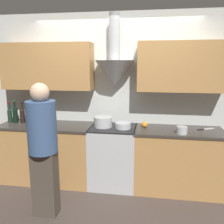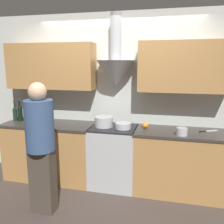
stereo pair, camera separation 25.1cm
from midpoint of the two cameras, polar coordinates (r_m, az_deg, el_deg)
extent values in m
plane|color=#423833|center=(3.61, 1.33, -19.16)|extent=(12.00, 12.00, 0.00)
cube|color=silver|center=(3.76, 3.42, 3.25)|extent=(8.40, 0.06, 2.60)
cone|color=#B7BABC|center=(3.54, 2.97, 9.32)|extent=(0.58, 0.58, 0.37)
cylinder|color=#B7BABC|center=(3.56, 3.06, 17.64)|extent=(0.16, 0.16, 0.66)
cube|color=#B27F47|center=(3.87, -12.68, 10.66)|extent=(1.41, 0.32, 0.70)
cube|color=#B27F47|center=(3.50, 18.84, 10.25)|extent=(1.23, 0.32, 0.70)
cube|color=#B27F47|center=(3.99, -12.75, -9.29)|extent=(1.41, 0.60, 0.88)
cube|color=#38332D|center=(3.85, -13.05, -2.90)|extent=(1.44, 0.62, 0.03)
cube|color=#B27F47|center=(3.64, 17.64, -11.70)|extent=(1.23, 0.60, 0.88)
cube|color=#38332D|center=(3.48, 18.10, -4.73)|extent=(1.26, 0.62, 0.03)
cube|color=#B7BABC|center=(3.67, 2.36, -10.75)|extent=(0.68, 0.60, 0.90)
cube|color=black|center=(3.42, 1.39, -13.14)|extent=(0.47, 0.01, 0.40)
cube|color=black|center=(3.52, 2.42, -3.84)|extent=(0.68, 0.60, 0.02)
cube|color=#B7BABC|center=(3.80, 3.18, -3.65)|extent=(0.68, 0.06, 0.10)
cylinder|color=black|center=(4.17, -20.69, -0.67)|extent=(0.07, 0.07, 0.19)
sphere|color=black|center=(4.16, -20.78, 0.60)|extent=(0.07, 0.07, 0.07)
cylinder|color=black|center=(4.14, -20.85, 1.52)|extent=(0.03, 0.03, 0.10)
cylinder|color=maroon|center=(4.13, -20.91, 2.38)|extent=(0.03, 0.03, 0.02)
cylinder|color=black|center=(4.12, -19.60, -0.59)|extent=(0.08, 0.08, 0.21)
sphere|color=black|center=(4.10, -19.70, 0.86)|extent=(0.08, 0.08, 0.08)
cylinder|color=black|center=(4.08, -19.77, 1.86)|extent=(0.03, 0.03, 0.11)
cylinder|color=#234C33|center=(4.07, -19.84, 2.77)|extent=(0.03, 0.03, 0.02)
cylinder|color=black|center=(4.07, -18.14, -0.76)|extent=(0.08, 0.08, 0.19)
sphere|color=black|center=(4.05, -18.22, 0.57)|extent=(0.08, 0.08, 0.08)
cylinder|color=black|center=(4.04, -18.28, 1.49)|extent=(0.03, 0.03, 0.10)
cylinder|color=black|center=(4.03, -18.34, 2.32)|extent=(0.03, 0.03, 0.02)
cylinder|color=black|center=(4.00, -16.91, -0.88)|extent=(0.07, 0.07, 0.20)
sphere|color=black|center=(3.98, -16.99, 0.49)|extent=(0.07, 0.07, 0.07)
cylinder|color=black|center=(3.97, -17.05, 1.42)|extent=(0.03, 0.03, 0.10)
cylinder|color=#234C33|center=(3.96, -17.10, 2.28)|extent=(0.03, 0.03, 0.02)
cylinder|color=black|center=(3.97, -15.73, -0.80)|extent=(0.07, 0.07, 0.21)
sphere|color=black|center=(3.95, -15.82, 0.68)|extent=(0.07, 0.07, 0.07)
cylinder|color=black|center=(3.94, -15.87, 1.62)|extent=(0.03, 0.03, 0.10)
cylinder|color=maroon|center=(3.93, -15.92, 2.49)|extent=(0.03, 0.03, 0.02)
cylinder|color=black|center=(3.94, -14.56, -0.88)|extent=(0.07, 0.07, 0.20)
sphere|color=black|center=(3.92, -14.64, 0.56)|extent=(0.07, 0.07, 0.07)
cylinder|color=black|center=(3.91, -14.69, 1.56)|extent=(0.03, 0.03, 0.11)
cylinder|color=maroon|center=(3.90, -14.74, 2.50)|extent=(0.03, 0.03, 0.02)
cylinder|color=#B7BABC|center=(3.54, 0.01, -2.34)|extent=(0.27, 0.27, 0.15)
cylinder|color=#B7BABC|center=(3.45, 4.80, -3.32)|extent=(0.23, 0.23, 0.08)
sphere|color=orange|center=(3.51, 10.04, -3.15)|extent=(0.09, 0.09, 0.09)
cylinder|color=#B7BABC|center=(3.29, 18.59, -4.50)|extent=(0.14, 0.14, 0.10)
cube|color=silver|center=(3.65, 24.65, -4.14)|extent=(0.17, 0.11, 0.01)
cube|color=black|center=(3.57, 22.88, -4.35)|extent=(0.10, 0.07, 0.01)
cube|color=#473D33|center=(3.16, -14.01, -15.80)|extent=(0.29, 0.19, 0.82)
cylinder|color=#38517A|center=(2.91, -14.70, -3.19)|extent=(0.34, 0.34, 0.61)
sphere|color=#E0B28E|center=(2.84, -15.12, 4.75)|extent=(0.21, 0.21, 0.21)
camera|label=1|loc=(0.13, -87.86, 0.44)|focal=38.00mm
camera|label=2|loc=(0.13, 92.14, -0.44)|focal=38.00mm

